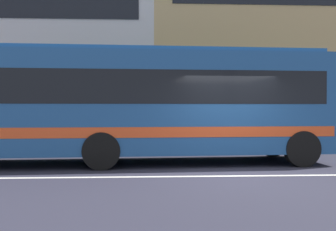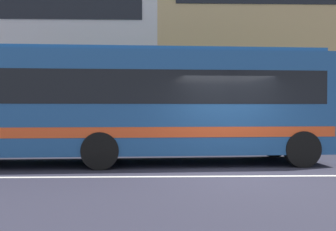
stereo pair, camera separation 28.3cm
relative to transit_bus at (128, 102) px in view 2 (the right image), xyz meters
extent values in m
plane|color=#2A2A38|center=(2.80, -2.28, -1.83)|extent=(160.00, 160.00, 0.00)
cube|color=silver|center=(2.80, -2.28, -1.82)|extent=(60.00, 0.16, 0.01)
cube|color=#2F6435|center=(3.14, 3.59, -1.26)|extent=(16.64, 1.10, 1.14)
cube|color=silver|center=(-8.32, 13.25, 4.32)|extent=(18.37, 11.92, 12.30)
cube|color=tan|center=(12.00, 13.25, 5.16)|extent=(22.26, 11.92, 13.97)
cube|color=#204F89|center=(0.00, 0.00, -0.05)|extent=(11.70, 3.04, 2.85)
cube|color=black|center=(0.00, 0.00, 0.37)|extent=(11.01, 3.03, 0.91)
cube|color=#E14D22|center=(0.00, 0.00, -0.84)|extent=(11.47, 3.05, 0.28)
cube|color=#215690|center=(0.00, 0.00, 1.43)|extent=(11.22, 2.62, 0.12)
cube|color=black|center=(5.80, 0.28, 0.37)|extent=(0.13, 2.08, 1.00)
cylinder|color=black|center=(4.74, 1.37, -1.33)|extent=(1.01, 0.33, 1.00)
cylinder|color=black|center=(4.85, -0.90, -1.33)|extent=(1.01, 0.33, 1.00)
cylinder|color=black|center=(-0.77, 1.10, -1.33)|extent=(1.01, 0.33, 1.00)
cylinder|color=black|center=(-0.66, -1.17, -1.33)|extent=(1.01, 0.33, 1.00)
camera|label=1|loc=(0.56, -11.38, -0.21)|focal=41.22mm
camera|label=2|loc=(0.84, -11.40, -0.21)|focal=41.22mm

